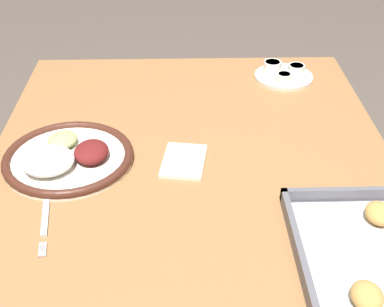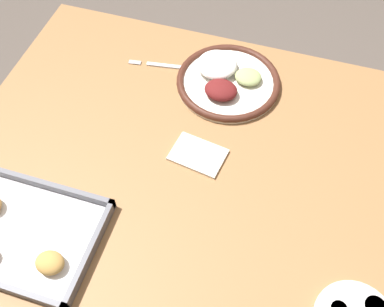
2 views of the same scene
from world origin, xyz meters
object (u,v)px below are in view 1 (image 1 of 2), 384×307
(saucer_plate, at_px, (283,74))
(napkin, at_px, (184,161))
(dinner_plate, at_px, (67,157))
(baking_tray, at_px, (378,274))
(fork, at_px, (46,212))

(saucer_plate, bearing_deg, napkin, -34.95)
(dinner_plate, distance_m, baking_tray, 0.67)
(dinner_plate, height_order, fork, dinner_plate)
(dinner_plate, bearing_deg, baking_tray, 58.33)
(fork, bearing_deg, napkin, 113.14)
(saucer_plate, xyz_separation_m, baking_tray, (0.76, 0.03, -0.00))
(napkin, bearing_deg, dinner_plate, -91.34)
(saucer_plate, height_order, napkin, saucer_plate)
(dinner_plate, bearing_deg, saucer_plate, 126.77)
(fork, distance_m, napkin, 0.32)
(fork, xyz_separation_m, baking_tray, (0.18, 0.59, 0.01))
(napkin, bearing_deg, fork, -58.60)
(fork, relative_size, napkin, 1.53)
(saucer_plate, relative_size, napkin, 1.16)
(fork, distance_m, baking_tray, 0.62)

